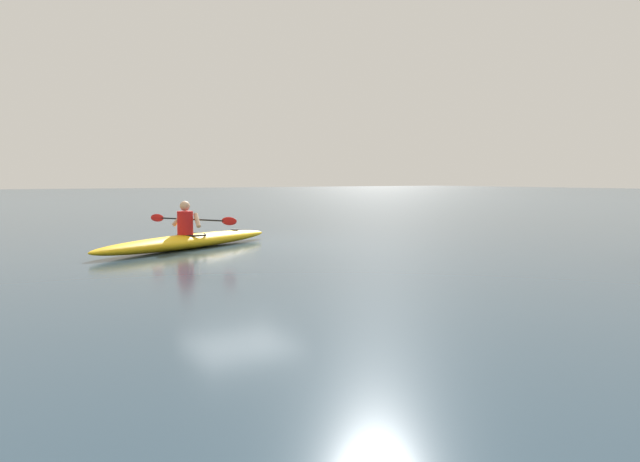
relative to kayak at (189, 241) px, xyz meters
name	(u,v)px	position (x,y,z in m)	size (l,w,h in m)	color
ground_plane	(240,243)	(-1.44, -0.52, -0.15)	(160.00, 160.00, 0.00)	#283D4C
kayak	(189,241)	(0.00, 0.00, 0.00)	(4.91, 2.91, 0.30)	#EAB214
kayaker	(186,220)	(0.07, 0.03, 0.45)	(1.13, 2.22, 0.71)	red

